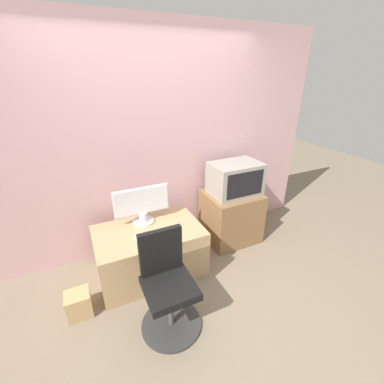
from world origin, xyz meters
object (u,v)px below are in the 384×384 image
main_monitor (142,205)px  crt_tv (235,178)px  cardboard_box_lower (79,304)px  mouse (171,230)px  keyboard (150,236)px  office_chair (168,290)px

main_monitor → crt_tv: (1.20, -0.01, 0.11)m
main_monitor → cardboard_box_lower: (-0.78, -0.46, -0.64)m
mouse → crt_tv: (0.99, 0.30, 0.30)m
keyboard → mouse: bearing=0.9°
crt_tv → cardboard_box_lower: bearing=-167.0°
main_monitor → mouse: main_monitor is taller
crt_tv → office_chair: crt_tv is taller
keyboard → mouse: (0.23, 0.00, 0.01)m
mouse → crt_tv: 1.08m
keyboard → cardboard_box_lower: size_ratio=1.20×
office_chair → cardboard_box_lower: office_chair is taller
office_chair → main_monitor: bearing=86.6°
main_monitor → cardboard_box_lower: bearing=-149.4°
main_monitor → cardboard_box_lower: main_monitor is taller
crt_tv → mouse: bearing=-163.2°
main_monitor → cardboard_box_lower: size_ratio=2.45×
main_monitor → mouse: (0.21, -0.30, -0.20)m
main_monitor → cardboard_box_lower: 1.11m
main_monitor → mouse: bearing=-55.4°
cardboard_box_lower → crt_tv: bearing=13.0°
main_monitor → mouse: size_ratio=9.61×
mouse → crt_tv: crt_tv is taller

